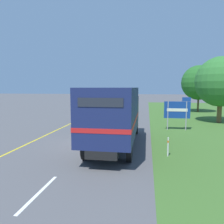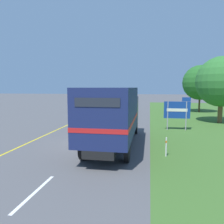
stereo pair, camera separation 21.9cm
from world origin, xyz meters
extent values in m
plane|color=#515154|center=(0.00, 0.00, 0.00)|extent=(200.00, 200.00, 0.00)
cube|color=yellow|center=(-3.70, 10.46, 0.00)|extent=(0.12, 55.86, 0.01)
cube|color=white|center=(0.00, -6.23, 0.00)|extent=(0.12, 2.60, 0.01)
cube|color=white|center=(0.00, 0.37, 0.00)|extent=(0.12, 2.60, 0.01)
cube|color=white|center=(0.00, 6.97, 0.00)|extent=(0.12, 2.60, 0.01)
cube|color=white|center=(0.00, 13.57, 0.00)|extent=(0.12, 2.60, 0.01)
cube|color=white|center=(0.00, 20.17, 0.00)|extent=(0.12, 2.60, 0.01)
cube|color=white|center=(0.00, 26.77, 0.00)|extent=(0.12, 2.60, 0.01)
cylinder|color=black|center=(0.57, 3.55, 0.50)|extent=(0.22, 1.00, 1.00)
cylinder|color=black|center=(2.65, 3.55, 0.50)|extent=(0.22, 1.00, 1.00)
cylinder|color=black|center=(0.57, -2.80, 0.50)|extent=(0.22, 1.00, 1.00)
cylinder|color=black|center=(2.65, -2.80, 0.50)|extent=(0.22, 1.00, 1.00)
cube|color=black|center=(1.61, 0.00, 0.68)|extent=(1.33, 8.46, 0.36)
cube|color=navy|center=(1.61, -1.05, 2.12)|extent=(2.42, 6.36, 2.53)
cube|color=red|center=(1.61, -1.05, 1.68)|extent=(2.44, 6.38, 0.20)
cube|color=#232833|center=(1.61, -4.24, 2.82)|extent=(1.81, 0.03, 0.36)
cube|color=navy|center=(1.61, 3.18, 1.81)|extent=(2.32, 2.10, 1.90)
cube|color=#283342|center=(1.61, 4.24, 2.05)|extent=(2.06, 0.03, 0.85)
cylinder|color=black|center=(-2.80, 14.85, 0.33)|extent=(0.16, 0.66, 0.66)
cylinder|color=black|center=(-1.32, 14.85, 0.33)|extent=(0.16, 0.66, 0.66)
cylinder|color=black|center=(-2.80, 12.24, 0.33)|extent=(0.16, 0.66, 0.66)
cylinder|color=black|center=(-1.32, 12.24, 0.33)|extent=(0.16, 0.66, 0.66)
cube|color=white|center=(-2.06, 13.54, 0.81)|extent=(1.80, 4.21, 0.96)
cube|color=#282D38|center=(-2.06, 13.38, 1.69)|extent=(1.55, 2.32, 0.81)
cube|color=red|center=(-2.69, 11.43, 0.98)|extent=(0.20, 0.03, 0.14)
cube|color=red|center=(-1.43, 11.43, 0.98)|extent=(0.20, 0.03, 0.14)
cylinder|color=#9E9EA3|center=(5.06, 5.34, 1.15)|extent=(0.09, 0.09, 2.29)
cylinder|color=#9E9EA3|center=(6.48, 5.34, 1.15)|extent=(0.09, 0.09, 2.29)
cube|color=navy|center=(5.77, 5.34, 1.63)|extent=(2.02, 0.06, 1.34)
cube|color=navy|center=(6.46, 5.34, 2.47)|extent=(0.65, 0.06, 0.32)
cube|color=silver|center=(5.77, 5.30, 1.63)|extent=(1.58, 0.02, 0.24)
cylinder|color=brown|center=(10.33, 9.87, 1.02)|extent=(0.43, 0.43, 2.04)
sphere|color=#2D702D|center=(10.33, 9.87, 3.95)|extent=(4.78, 4.78, 4.78)
cylinder|color=#4C3823|center=(10.42, 19.31, 1.08)|extent=(0.24, 0.24, 2.16)
sphere|color=#236023|center=(10.42, 19.31, 4.07)|extent=(4.77, 4.77, 4.77)
cylinder|color=white|center=(4.47, -1.66, 0.47)|extent=(0.07, 0.07, 0.95)
cylinder|color=orange|center=(4.47, -1.66, 0.74)|extent=(0.08, 0.08, 0.10)
camera|label=1|loc=(3.40, -12.49, 3.39)|focal=35.00mm
camera|label=2|loc=(3.62, -12.45, 3.39)|focal=35.00mm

